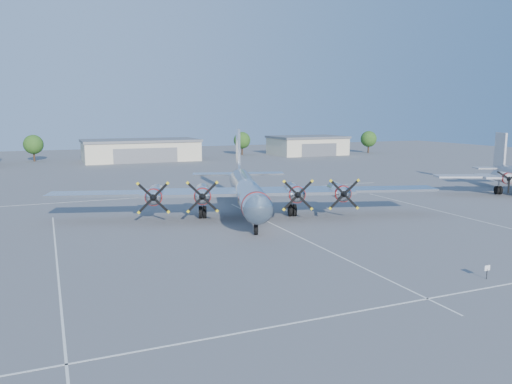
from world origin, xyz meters
name	(u,v)px	position (x,y,z in m)	size (l,w,h in m)	color
ground	(281,228)	(0.00, 0.00, 0.00)	(260.00, 260.00, 0.00)	#5C5C5E
parking_lines	(288,231)	(0.00, -1.75, 0.01)	(60.00, 50.08, 0.01)	silver
hangar_center	(141,150)	(0.00, 81.96, 2.71)	(28.60, 14.60, 5.40)	beige
hangar_east	(307,145)	(48.00, 81.96, 2.71)	(20.60, 14.60, 5.40)	beige
tree_west	(33,145)	(-25.00, 90.00, 4.22)	(4.80, 4.80, 6.64)	#382619
tree_east	(242,140)	(30.00, 88.00, 4.22)	(4.80, 4.80, 6.64)	#382619
tree_far_east	(369,139)	(68.00, 80.00, 4.22)	(4.80, 4.80, 6.64)	#382619
main_bomber_b29	(246,214)	(-0.57, 8.27, 0.00)	(44.31, 30.31, 9.80)	silver
info_placard	(487,269)	(6.74, -20.55, 0.72)	(0.53, 0.06, 1.02)	black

